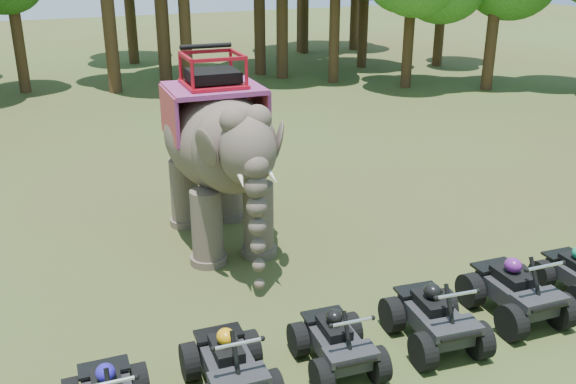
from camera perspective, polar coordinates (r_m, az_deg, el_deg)
name	(u,v)px	position (r m, az deg, el deg)	size (l,w,h in m)	color
ground	(314,306)	(12.36, 2.32, -10.10)	(110.00, 110.00, 0.00)	#47381E
elephant	(217,149)	(14.30, -6.31, 3.82)	(2.29, 5.20, 4.37)	#51443A
atv_1	(229,357)	(9.97, -5.27, -14.39)	(1.24, 1.69, 1.26)	black
atv_2	(337,335)	(10.49, 4.41, -12.56)	(1.17, 1.61, 1.19)	black
atv_3	(436,310)	(11.27, 12.99, -10.16)	(1.28, 1.76, 1.30)	black
atv_4	(517,283)	(12.44, 19.68, -7.63)	(1.33, 1.83, 1.36)	black
tree_3	(335,8)	(32.01, 4.20, 15.96)	(4.97, 4.97, 7.10)	#195114
tree_4	(410,16)	(31.30, 10.79, 15.10)	(4.63, 4.63, 6.61)	#195114
tree_5	(495,8)	(31.62, 17.91, 15.33)	(5.24, 5.24, 7.48)	#195114
tree_33	(15,17)	(32.03, -23.11, 14.11)	(4.74, 4.74, 6.78)	#195114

